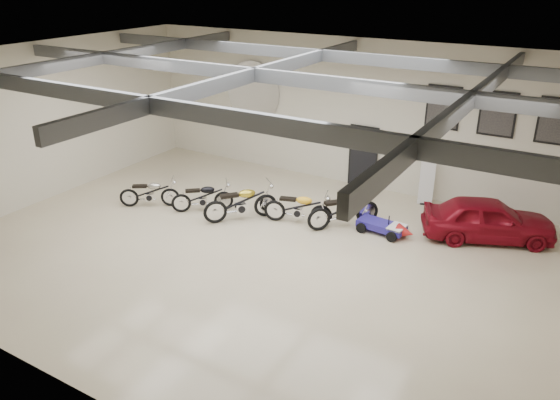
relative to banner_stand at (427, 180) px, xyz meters
The scene contains 19 objects.
floor 6.27m from the banner_stand, 117.64° to the right, with size 16.00×12.00×0.01m, color #C3B895.
ceiling 7.47m from the banner_stand, 117.64° to the right, with size 16.00×12.00×0.01m, color gray.
back_wall 3.36m from the banner_stand, behind, with size 16.00×0.02×5.00m, color beige.
left_wall 12.30m from the banner_stand, 153.18° to the right, with size 0.02×12.00×5.00m, color beige.
ceiling_beams 7.33m from the banner_stand, 117.64° to the right, with size 15.80×11.80×0.32m, color #525559, non-canonical shape.
door 2.43m from the banner_stand, 169.29° to the left, with size 0.92×0.08×2.10m, color black.
logo_plaque 7.17m from the banner_stand, behind, with size 2.30×0.06×1.16m, color silver, non-canonical shape.
poster_left 2.30m from the banner_stand, 75.42° to the left, with size 1.05×0.08×1.35m, color black, non-canonical shape.
poster_mid 2.87m from the banner_stand, 14.98° to the left, with size 1.05×0.08×1.35m, color black, non-canonical shape.
poster_right 4.04m from the banner_stand, ahead, with size 1.05×0.08×1.35m, color black, non-canonical shape.
oil_sign 1.37m from the banner_stand, 155.34° to the left, with size 0.72×0.10×0.72m, color white, non-canonical shape.
banner_stand is the anchor object (origin of this frame).
motorcycle_silver 8.84m from the banner_stand, 148.16° to the right, with size 1.86×0.58×0.97m, color silver, non-canonical shape.
motorcycle_black 7.13m from the banner_stand, 145.03° to the right, with size 1.88×0.58×0.98m, color silver, non-canonical shape.
motorcycle_gold 5.98m from the banner_stand, 137.99° to the right, with size 2.23×0.69×1.16m, color silver, non-canonical shape.
motorcycle_yellow 4.39m from the banner_stand, 130.43° to the right, with size 2.03×0.63×1.05m, color silver, non-canonical shape.
motorcycle_red 3.28m from the banner_stand, 118.63° to the right, with size 2.20×0.68×1.14m, color silver, non-canonical shape.
go_kart 2.76m from the banner_stand, 96.46° to the right, with size 1.69×0.76×0.61m, color navy, non-canonical shape.
vintage_car 2.69m from the banner_stand, 34.05° to the right, with size 3.57×1.44×1.22m, color maroon.
Camera 1 is at (7.13, -10.77, 7.11)m, focal length 35.00 mm.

